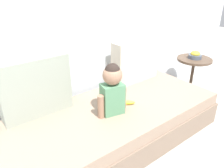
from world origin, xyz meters
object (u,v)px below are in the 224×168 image
object	(u,v)px
throw_pillow_right	(135,61)
toddler	(112,88)
fruit_bowl	(195,55)
throw_pillow_left	(35,87)
couch	(114,124)
banana	(126,102)
side_table	(193,66)

from	to	relation	value
throw_pillow_right	toddler	distance (m)	0.73
fruit_bowl	throw_pillow_right	bearing A→B (deg)	168.56
throw_pillow_left	fruit_bowl	world-z (taller)	throw_pillow_left
couch	throw_pillow_right	bearing A→B (deg)	30.99
toddler	throw_pillow_right	bearing A→B (deg)	31.45
throw_pillow_left	couch	bearing A→B (deg)	-30.99
throw_pillow_left	banana	world-z (taller)	throw_pillow_left
couch	toddler	size ratio (longest dim) A/B	4.55
throw_pillow_left	side_table	distance (m)	2.04
banana	side_table	size ratio (longest dim) A/B	0.36
banana	fruit_bowl	size ratio (longest dim) A/B	1.03
toddler	side_table	bearing A→B (deg)	7.68
couch	throw_pillow_left	xyz separation A→B (m)	(-0.57, 0.34, 0.43)
throw_pillow_left	side_table	bearing A→B (deg)	-5.06
toddler	banana	size ratio (longest dim) A/B	2.67
couch	toddler	xyz separation A→B (m)	(-0.06, -0.04, 0.41)
throw_pillow_left	toddler	size ratio (longest dim) A/B	1.28
banana	couch	bearing A→B (deg)	174.36
toddler	throw_pillow_left	bearing A→B (deg)	143.09
throw_pillow_right	banana	bearing A→B (deg)	-141.40
couch	side_table	bearing A→B (deg)	6.36
throw_pillow_right	toddler	xyz separation A→B (m)	(-0.63, -0.38, 0.00)
couch	fruit_bowl	bearing A→B (deg)	6.36
toddler	side_table	distance (m)	1.54
throw_pillow_right	couch	bearing A→B (deg)	-149.01
throw_pillow_left	throw_pillow_right	distance (m)	1.14
toddler	couch	bearing A→B (deg)	35.78
toddler	fruit_bowl	world-z (taller)	toddler
throw_pillow_right	side_table	distance (m)	0.93
toddler	side_table	xyz separation A→B (m)	(1.51, 0.20, -0.22)
side_table	throw_pillow_left	bearing A→B (deg)	174.94
throw_pillow_right	banana	xyz separation A→B (m)	(-0.44, -0.35, -0.21)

